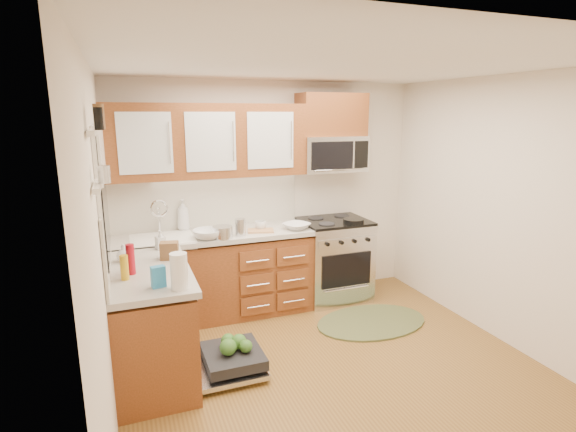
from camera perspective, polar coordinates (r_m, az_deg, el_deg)
name	(u,v)px	position (r m, az deg, el deg)	size (l,w,h in m)	color
floor	(335,370)	(4.09, 6.01, -18.93)	(3.50, 3.50, 0.00)	brown
ceiling	(343,65)	(3.49, 7.02, 18.54)	(3.50, 3.50, 0.00)	white
wall_back	(270,193)	(5.17, -2.35, 2.88)	(3.50, 0.04, 2.50)	silver
wall_front	(520,324)	(2.27, 27.40, -12.10)	(3.50, 0.04, 2.50)	silver
wall_left	(102,253)	(3.22, -22.58, -4.39)	(0.04, 3.50, 2.50)	silver
wall_right	(508,213)	(4.64, 26.12, 0.37)	(0.04, 3.50, 2.50)	silver
base_cabinet_back	(215,278)	(4.93, -9.24, -7.74)	(2.05, 0.60, 0.85)	#593014
base_cabinet_left	(151,326)	(4.01, -16.95, -13.22)	(0.60, 1.25, 0.85)	#593014
countertop_back	(214,235)	(4.78, -9.42, -2.45)	(2.07, 0.64, 0.05)	beige
countertop_left	(149,272)	(3.83, -17.27, -6.79)	(0.64, 1.27, 0.05)	beige
backsplash_back	(207,201)	(4.99, -10.22, 1.84)	(2.05, 0.02, 0.57)	beige
backsplash_left	(106,239)	(3.74, -22.10, -2.67)	(0.02, 1.25, 0.57)	beige
upper_cabinets	(208,141)	(4.75, -10.18, 9.38)	(2.05, 0.35, 0.75)	#593014
cabinet_over_mw	(331,115)	(5.19, 5.52, 12.69)	(0.76, 0.35, 0.47)	#593014
range	(334,259)	(5.33, 5.82, -5.48)	(0.76, 0.64, 0.95)	silver
microwave	(331,154)	(5.18, 5.53, 7.87)	(0.76, 0.38, 0.40)	silver
sink	(163,250)	(4.72, -15.60, -4.22)	(0.62, 0.50, 0.26)	white
dishwasher	(228,361)	(4.03, -7.58, -17.83)	(0.70, 0.60, 0.20)	silver
window	(102,196)	(3.64, -22.56, 2.40)	(0.03, 1.05, 1.05)	white
window_blind	(101,151)	(3.60, -22.61, 7.60)	(0.02, 0.96, 0.40)	white
shelf_upper	(92,132)	(2.74, -23.60, 9.70)	(0.04, 0.40, 0.03)	white
shelf_lower	(97,186)	(2.77, -23.04, 3.52)	(0.04, 0.40, 0.03)	white
rug	(372,322)	(4.93, 10.56, -13.07)	(1.20, 0.78, 0.02)	#555F36
skillet	(354,221)	(5.09, 8.33, -0.61)	(0.23, 0.23, 0.04)	black
stock_pot	(222,232)	(4.56, -8.32, -2.05)	(0.20, 0.20, 0.12)	silver
cutting_board	(261,231)	(4.77, -3.48, -1.87)	(0.27, 0.17, 0.02)	#A77A4C
canister	(240,227)	(4.62, -6.08, -1.42)	(0.11, 0.11, 0.18)	silver
paper_towel_roll	(179,271)	(3.30, -13.67, -6.82)	(0.12, 0.12, 0.27)	white
mustard_bottle	(124,268)	(3.61, -20.06, -6.17)	(0.06, 0.06, 0.19)	gold
red_bottle	(131,259)	(3.71, -19.35, -5.21)	(0.06, 0.06, 0.24)	#A80E1D
wooden_box	(169,251)	(4.00, -14.84, -4.26)	(0.15, 0.11, 0.15)	brown
blue_carton	(158,277)	(3.39, -16.14, -7.42)	(0.10, 0.06, 0.16)	#2A88C7
bowl_a	(297,226)	(4.86, 1.09, -1.30)	(0.27, 0.27, 0.07)	#999999
bowl_b	(208,234)	(4.56, -10.15, -2.28)	(0.30, 0.30, 0.09)	#999999
cup	(260,225)	(4.84, -3.54, -1.19)	(0.12, 0.12, 0.10)	#999999
soap_bottle_a	(183,215)	(4.92, -13.19, 0.16)	(0.13, 0.13, 0.34)	#999999
soap_bottle_b	(160,240)	(4.30, -15.91, -2.93)	(0.08, 0.08, 0.18)	#999999
soap_bottle_c	(124,253)	(4.04, -20.16, -4.43)	(0.12, 0.12, 0.15)	#999999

